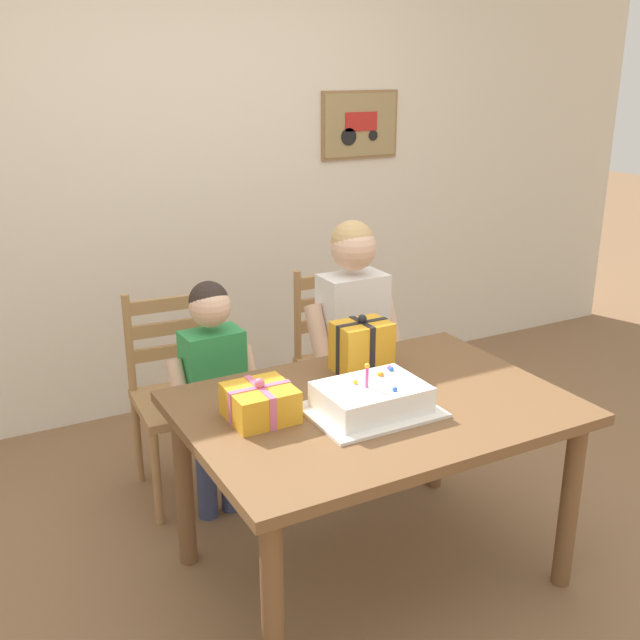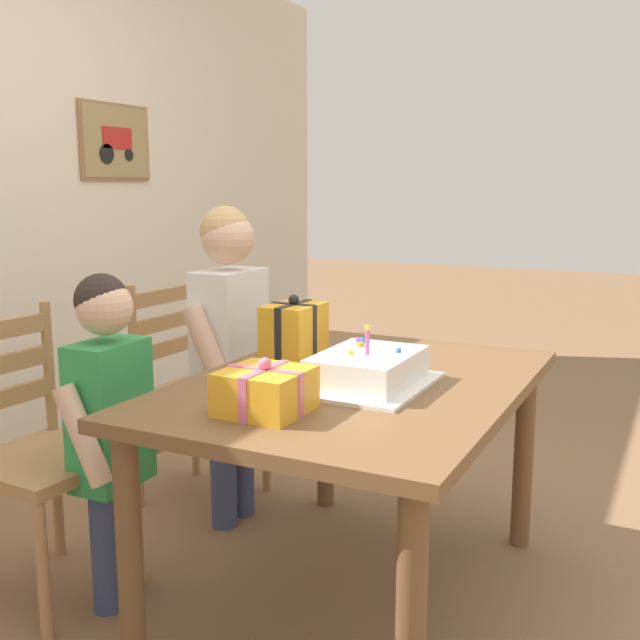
% 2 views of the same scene
% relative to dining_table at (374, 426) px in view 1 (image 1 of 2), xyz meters
% --- Properties ---
extents(ground_plane, '(20.00, 20.00, 0.00)m').
position_rel_dining_table_xyz_m(ground_plane, '(0.00, 0.00, -0.63)').
color(ground_plane, '#846042').
extents(back_wall, '(6.40, 0.11, 2.60)m').
position_rel_dining_table_xyz_m(back_wall, '(0.00, 1.88, 0.67)').
color(back_wall, silver).
rests_on(back_wall, ground).
extents(dining_table, '(1.36, 0.96, 0.72)m').
position_rel_dining_table_xyz_m(dining_table, '(0.00, 0.00, 0.00)').
color(dining_table, brown).
rests_on(dining_table, ground).
extents(birthday_cake, '(0.44, 0.34, 0.19)m').
position_rel_dining_table_xyz_m(birthday_cake, '(-0.05, -0.06, 0.14)').
color(birthday_cake, white).
rests_on(birthday_cake, dining_table).
extents(gift_box_red_large, '(0.22, 0.22, 0.15)m').
position_rel_dining_table_xyz_m(gift_box_red_large, '(-0.41, 0.08, 0.15)').
color(gift_box_red_large, gold).
rests_on(gift_box_red_large, dining_table).
extents(gift_box_beside_cake, '(0.22, 0.16, 0.23)m').
position_rel_dining_table_xyz_m(gift_box_beside_cake, '(0.11, 0.28, 0.19)').
color(gift_box_beside_cake, gold).
rests_on(gift_box_beside_cake, dining_table).
extents(chair_left, '(0.44, 0.44, 0.92)m').
position_rel_dining_table_xyz_m(chair_left, '(-0.42, 0.93, -0.16)').
color(chair_left, '#A87A4C').
rests_on(chair_left, ground).
extents(chair_right, '(0.43, 0.43, 0.92)m').
position_rel_dining_table_xyz_m(chair_right, '(0.42, 0.93, -0.16)').
color(chair_right, '#A87A4C').
rests_on(chair_right, ground).
extents(child_older, '(0.44, 0.25, 1.23)m').
position_rel_dining_table_xyz_m(child_older, '(0.30, 0.66, 0.12)').
color(child_older, '#38426B').
rests_on(child_older, ground).
extents(child_younger, '(0.38, 0.22, 1.05)m').
position_rel_dining_table_xyz_m(child_younger, '(-0.37, 0.66, 0.01)').
color(child_younger, '#38426B').
rests_on(child_younger, ground).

